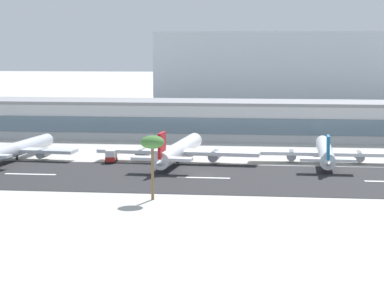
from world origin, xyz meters
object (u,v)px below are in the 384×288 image
(airliner_black_tail_gate_0, at_px, (17,149))
(palm_tree_1, at_px, (152,144))
(airliner_red_tail_gate_1, at_px, (178,151))
(terminal_building, at_px, (195,119))
(airliner_blue_tail_gate_2, at_px, (325,152))
(service_box_truck_1, at_px, (111,155))
(distant_hotel_block, at_px, (293,68))

(airliner_black_tail_gate_0, bearing_deg, palm_tree_1, -131.74)
(airliner_red_tail_gate_1, relative_size, palm_tree_1, 3.72)
(terminal_building, bearing_deg, airliner_blue_tail_gate_2, -52.62)
(airliner_red_tail_gate_1, height_order, service_box_truck_1, airliner_red_tail_gate_1)
(airliner_red_tail_gate_1, distance_m, service_box_truck_1, 17.00)
(palm_tree_1, bearing_deg, airliner_blue_tail_gate_2, 54.67)
(airliner_blue_tail_gate_2, bearing_deg, palm_tree_1, 145.57)
(airliner_black_tail_gate_0, relative_size, service_box_truck_1, 6.63)
(airliner_red_tail_gate_1, bearing_deg, airliner_blue_tail_gate_2, -80.02)
(airliner_blue_tail_gate_2, distance_m, palm_tree_1, 61.45)
(service_box_truck_1, bearing_deg, distant_hotel_block, -19.77)
(airliner_black_tail_gate_0, bearing_deg, distant_hotel_block, -14.77)
(airliner_blue_tail_gate_2, xyz_separation_m, palm_tree_1, (-35.23, -49.71, 7.96))
(airliner_black_tail_gate_0, bearing_deg, terminal_building, -31.55)
(terminal_building, relative_size, service_box_truck_1, 33.52)
(airliner_blue_tail_gate_2, xyz_separation_m, service_box_truck_1, (-53.74, -4.11, -1.03))
(airliner_blue_tail_gate_2, bearing_deg, service_box_truck_1, 95.27)
(terminal_building, relative_size, airliner_red_tail_gate_1, 4.53)
(distant_hotel_block, bearing_deg, service_box_truck_1, -103.38)
(palm_tree_1, bearing_deg, service_box_truck_1, 112.09)
(airliner_black_tail_gate_0, xyz_separation_m, palm_tree_1, (43.62, -46.84, 8.02))
(palm_tree_1, bearing_deg, airliner_red_tail_gate_1, 91.95)
(service_box_truck_1, height_order, palm_tree_1, palm_tree_1)
(service_box_truck_1, bearing_deg, airliner_blue_tail_gate_2, -92.02)
(airliner_blue_tail_gate_2, bearing_deg, distant_hotel_block, 2.67)
(service_box_truck_1, xyz_separation_m, palm_tree_1, (18.51, -45.60, 8.99))
(terminal_building, relative_size, distant_hotel_block, 1.53)
(service_box_truck_1, bearing_deg, airliner_black_tail_gate_0, 80.77)
(terminal_building, relative_size, airliner_blue_tail_gate_2, 4.93)
(distant_hotel_block, relative_size, airliner_black_tail_gate_0, 3.31)
(terminal_building, height_order, airliner_blue_tail_gate_2, terminal_building)
(distant_hotel_block, height_order, service_box_truck_1, distant_hotel_block)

